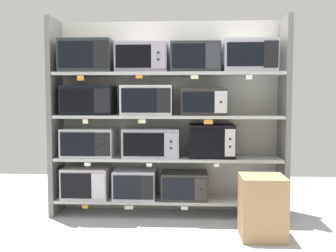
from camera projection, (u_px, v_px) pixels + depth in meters
ground at (161, 252)px, 3.17m from camera, size 6.27×6.00×0.02m
back_panel at (169, 116)px, 4.31m from camera, size 2.47×0.04×2.00m
upright_left at (55, 117)px, 4.15m from camera, size 0.05×0.40×2.00m
upright_right at (284, 118)px, 4.03m from camera, size 0.05×0.40×2.00m
shelf_0 at (168, 199)px, 4.16m from camera, size 2.27×0.40×0.03m
microwave_0 at (87, 182)px, 4.18m from camera, size 0.47×0.41×0.31m
microwave_1 at (136, 183)px, 4.16m from camera, size 0.42×0.42×0.30m
microwave_2 at (184, 185)px, 4.13m from camera, size 0.47×0.38×0.27m
price_tag_0 at (85, 207)px, 4.00m from camera, size 0.06×0.00×0.03m
price_tag_1 at (129, 208)px, 3.98m from camera, size 0.09×0.00×0.04m
price_tag_2 at (184, 208)px, 3.95m from camera, size 0.07×0.00×0.03m
shelf_1 at (168, 158)px, 4.12m from camera, size 2.27×0.40×0.03m
microwave_3 at (89, 142)px, 4.15m from camera, size 0.53×0.41×0.29m
microwave_4 at (152, 142)px, 4.12m from camera, size 0.57×0.41×0.29m
microwave_5 at (212, 141)px, 4.08m from camera, size 0.46×0.37×0.33m
price_tag_3 at (87, 164)px, 3.96m from camera, size 0.06×0.00×0.03m
price_tag_4 at (149, 165)px, 3.93m from camera, size 0.05×0.00×0.03m
price_tag_5 at (217, 165)px, 3.90m from camera, size 0.06×0.00×0.03m
shelf_2 at (168, 116)px, 4.09m from camera, size 2.27×0.40×0.03m
microwave_6 at (89, 100)px, 4.12m from camera, size 0.52×0.36×0.30m
microwave_7 at (147, 100)px, 4.09m from camera, size 0.51×0.38×0.30m
microwave_8 at (204, 102)px, 4.06m from camera, size 0.46×0.35×0.27m
price_tag_6 at (85, 121)px, 3.93m from camera, size 0.05×0.00×0.04m
price_tag_7 at (142, 121)px, 3.90m from camera, size 0.07×0.00×0.04m
price_tag_8 at (208, 122)px, 3.87m from camera, size 0.09×0.00×0.04m
shelf_3 at (168, 74)px, 4.06m from camera, size 2.27×0.40×0.03m
microwave_9 at (88, 57)px, 4.08m from camera, size 0.52×0.43×0.33m
microwave_10 at (142, 58)px, 4.06m from camera, size 0.51×0.36×0.30m
microwave_11 at (195, 58)px, 4.03m from camera, size 0.48×0.39×0.29m
microwave_12 at (249, 56)px, 4.00m from camera, size 0.52×0.40×0.32m
price_tag_9 at (80, 78)px, 3.90m from camera, size 0.06×0.00×0.05m
price_tag_10 at (139, 77)px, 3.87m from camera, size 0.07×0.00×0.03m
price_tag_11 at (194, 77)px, 3.85m from camera, size 0.07×0.00×0.04m
price_tag_12 at (249, 77)px, 3.82m from camera, size 0.06×0.00×0.04m
shipping_carton at (262, 207)px, 3.46m from camera, size 0.38×0.38×0.54m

